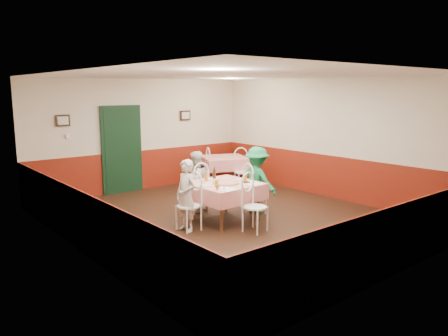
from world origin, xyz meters
TOP-DOWN VIEW (x-y plane):
  - floor at (0.00, 0.00)m, footprint 7.00×7.00m
  - ceiling at (0.00, 0.00)m, footprint 7.00×7.00m
  - back_wall at (0.00, 3.50)m, footprint 6.00×0.10m
  - front_wall at (0.00, -3.50)m, footprint 6.00×0.10m
  - left_wall at (-3.00, 0.00)m, footprint 0.10×7.00m
  - right_wall at (3.00, 0.00)m, footprint 0.10×7.00m
  - wainscot_back at (0.00, 3.48)m, footprint 6.00×0.03m
  - wainscot_front at (0.00, -3.48)m, footprint 6.00×0.03m
  - wainscot_left at (-2.98, 0.00)m, footprint 0.03×7.00m
  - wainscot_right at (2.98, 0.00)m, footprint 0.03×7.00m
  - door at (-0.60, 3.45)m, footprint 0.96×0.06m
  - picture_left at (-2.00, 3.45)m, footprint 0.32×0.03m
  - picture_right at (1.30, 3.45)m, footprint 0.32×0.03m
  - thermostat at (-1.90, 3.45)m, footprint 0.10×0.03m
  - main_table at (-0.21, -0.05)m, footprint 1.26×1.26m
  - second_table at (1.92, 2.55)m, footprint 1.47×1.47m
  - chair_left at (-1.06, -0.08)m, footprint 0.43×0.43m
  - chair_right at (0.64, -0.02)m, footprint 0.49×0.49m
  - chair_far at (-0.23, 0.80)m, footprint 0.46×0.46m
  - chair_near at (-0.18, -0.90)m, footprint 0.50×0.50m
  - chair_second_a at (1.17, 2.55)m, footprint 0.55×0.55m
  - chair_second_b at (1.92, 1.80)m, footprint 0.55×0.55m
  - pizza at (-0.22, -0.13)m, footprint 0.50×0.50m
  - plate_left at (-0.63, -0.03)m, footprint 0.26×0.26m
  - plate_right at (0.22, -0.02)m, footprint 0.26×0.26m
  - plate_far at (-0.20, 0.39)m, footprint 0.26×0.26m
  - glass_a at (-0.58, -0.29)m, footprint 0.08×0.08m
  - glass_b at (0.17, -0.23)m, footprint 0.08×0.08m
  - glass_c at (-0.35, 0.32)m, footprint 0.07×0.07m
  - beer_bottle at (-0.13, 0.35)m, footprint 0.06×0.06m
  - shaker_a at (-0.64, -0.45)m, footprint 0.04×0.04m
  - shaker_b at (-0.58, -0.51)m, footprint 0.04×0.04m
  - shaker_c at (-0.67, -0.42)m, footprint 0.04×0.04m
  - menu_left at (-0.52, -0.48)m, footprint 0.36×0.45m
  - menu_right at (0.19, -0.39)m, footprint 0.37×0.45m
  - wallet at (0.13, -0.32)m, footprint 0.11×0.09m
  - diner_left at (-1.11, -0.08)m, footprint 0.33×0.49m
  - diner_far at (-0.23, 0.85)m, footprint 0.71×0.61m
  - diner_right at (0.69, -0.02)m, footprint 0.63×0.95m

SIDE VIEW (x-z plane):
  - floor at x=0.00m, z-range 0.00..0.00m
  - main_table at x=-0.21m, z-range -0.01..0.76m
  - second_table at x=1.92m, z-range -0.01..0.76m
  - chair_left at x=-1.06m, z-range 0.00..0.90m
  - chair_right at x=0.64m, z-range 0.00..0.90m
  - chair_far at x=-0.23m, z-range 0.00..0.90m
  - chair_near at x=-0.18m, z-range 0.00..0.90m
  - chair_second_a at x=1.17m, z-range 0.00..0.90m
  - chair_second_b at x=1.92m, z-range 0.00..0.90m
  - wainscot_back at x=0.00m, z-range 0.00..1.00m
  - wainscot_front at x=0.00m, z-range 0.00..1.00m
  - wainscot_left at x=-2.98m, z-range 0.00..1.00m
  - wainscot_right at x=2.98m, z-range 0.00..1.00m
  - diner_far at x=-0.23m, z-range 0.00..1.28m
  - diner_left at x=-1.11m, z-range 0.00..1.30m
  - diner_right at x=0.69m, z-range 0.00..1.38m
  - menu_left at x=-0.52m, z-range 0.76..0.76m
  - menu_right at x=0.19m, z-range 0.76..0.76m
  - plate_left at x=-0.63m, z-range 0.76..0.77m
  - plate_right at x=0.22m, z-range 0.76..0.77m
  - plate_far at x=-0.20m, z-range 0.76..0.77m
  - wallet at x=0.13m, z-range 0.76..0.78m
  - pizza at x=-0.22m, z-range 0.76..0.79m
  - shaker_a at x=-0.64m, z-range 0.76..0.85m
  - shaker_b at x=-0.58m, z-range 0.76..0.85m
  - shaker_c at x=-0.67m, z-range 0.76..0.85m
  - glass_c at x=-0.35m, z-range 0.76..0.89m
  - glass_a at x=-0.58m, z-range 0.76..0.90m
  - glass_b at x=0.17m, z-range 0.76..0.91m
  - beer_bottle at x=-0.13m, z-range 0.76..0.98m
  - door at x=-0.60m, z-range 0.00..2.10m
  - back_wall at x=0.00m, z-range 0.00..2.80m
  - front_wall at x=0.00m, z-range 0.00..2.80m
  - left_wall at x=-3.00m, z-range 0.00..2.80m
  - right_wall at x=3.00m, z-range 0.00..2.80m
  - thermostat at x=-1.90m, z-range 1.45..1.55m
  - picture_left at x=-2.00m, z-range 1.72..1.98m
  - picture_right at x=1.30m, z-range 1.72..1.98m
  - ceiling at x=0.00m, z-range 2.80..2.80m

